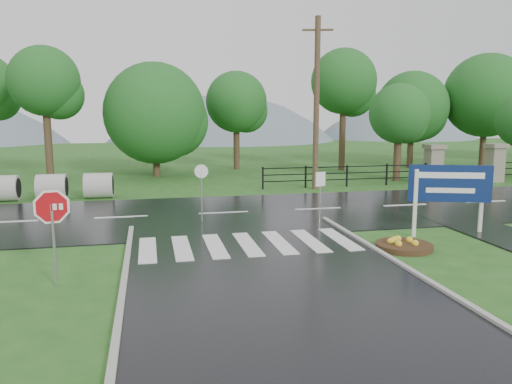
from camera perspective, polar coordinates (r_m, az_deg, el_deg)
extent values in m
plane|color=#265A1E|center=(10.77, 4.34, -13.01)|extent=(120.00, 120.00, 0.00)
cube|color=black|center=(20.18, -3.73, -2.50)|extent=(90.00, 8.00, 0.04)
cube|color=black|center=(18.15, 27.18, -4.82)|extent=(2.20, 11.00, 0.04)
cube|color=silver|center=(15.09, -12.28, -6.44)|extent=(0.50, 2.80, 0.02)
cube|color=silver|center=(15.12, -8.47, -6.30)|extent=(0.50, 2.80, 0.02)
cube|color=silver|center=(15.21, -4.69, -6.14)|extent=(0.50, 2.80, 0.02)
cube|color=silver|center=(15.36, -0.97, -5.95)|extent=(0.50, 2.80, 0.02)
cube|color=silver|center=(15.58, 2.66, -5.74)|extent=(0.50, 2.80, 0.02)
cube|color=silver|center=(15.86, 6.17, -5.52)|extent=(0.50, 2.80, 0.02)
cube|color=silver|center=(16.19, 9.55, -5.29)|extent=(0.50, 2.80, 0.02)
cube|color=gray|center=(30.24, 19.61, 2.78)|extent=(0.80, 0.80, 2.00)
cube|color=#6B6659|center=(30.14, 19.73, 4.90)|extent=(1.00, 1.00, 0.24)
cube|color=gray|center=(32.51, 25.63, 2.82)|extent=(0.80, 0.80, 2.00)
cube|color=#6B6659|center=(32.43, 25.77, 4.79)|extent=(1.00, 1.00, 0.24)
cube|color=black|center=(27.91, 10.33, 1.44)|extent=(9.50, 0.05, 0.05)
cube|color=black|center=(27.87, 10.35, 2.15)|extent=(9.50, 0.05, 0.05)
cube|color=black|center=(27.83, 10.37, 2.87)|extent=(9.50, 0.05, 0.05)
cube|color=black|center=(26.45, 0.78, 1.61)|extent=(0.08, 0.08, 1.20)
cube|color=black|center=(30.02, 18.76, 2.02)|extent=(0.08, 0.08, 1.20)
cube|color=black|center=(32.86, 26.27, 2.13)|extent=(0.08, 0.08, 1.20)
sphere|color=slate|center=(78.31, -3.73, -6.73)|extent=(48.00, 48.00, 48.00)
sphere|color=slate|center=(85.78, 15.09, -2.66)|extent=(36.00, 36.00, 36.00)
cylinder|color=#9E9B93|center=(25.66, -26.91, 0.38)|extent=(1.30, 1.20, 1.20)
cylinder|color=#9E9B93|center=(25.20, -22.30, 0.55)|extent=(1.30, 1.20, 1.20)
cylinder|color=#9E9B93|center=(24.91, -17.54, 0.72)|extent=(1.30, 1.20, 1.20)
cube|color=#939399|center=(12.57, -22.05, -6.06)|extent=(0.05, 0.05, 1.81)
cylinder|color=white|center=(12.37, -22.31, -1.57)|extent=(1.07, 0.25, 1.09)
cylinder|color=#AA0B11|center=(12.36, -22.32, -1.58)|extent=(0.93, 0.23, 0.95)
cube|color=silver|center=(17.06, 17.74, -1.24)|extent=(0.14, 0.14, 2.23)
cube|color=silver|center=(18.39, 24.38, -0.90)|extent=(0.14, 0.14, 2.23)
cube|color=#0C1D52|center=(17.60, 21.30, 0.90)|extent=(2.56, 0.92, 1.23)
cube|color=white|center=(17.54, 21.42, 1.79)|extent=(2.01, 0.69, 0.20)
cube|color=white|center=(17.61, 21.32, 0.17)|extent=(1.48, 0.51, 0.17)
cylinder|color=#332111|center=(15.65, 16.54, -5.96)|extent=(1.67, 1.67, 0.17)
cube|color=#939399|center=(18.34, 7.31, -0.87)|extent=(0.04, 0.04, 1.80)
cube|color=white|center=(18.20, 7.38, 1.47)|extent=(0.41, 0.15, 0.52)
cylinder|color=#939399|center=(18.50, -6.23, -0.42)|extent=(0.06, 0.06, 2.02)
cylinder|color=white|center=(18.35, -6.27, 2.37)|extent=(0.50, 0.12, 0.50)
cylinder|color=#473523|center=(26.50, 6.92, 9.88)|extent=(0.30, 0.30, 8.88)
cube|color=brown|center=(26.82, 7.08, 17.91)|extent=(1.55, 0.50, 0.10)
cylinder|color=#3D2B1C|center=(30.74, 15.86, 4.30)|extent=(0.47, 0.47, 3.32)
sphere|color=#1A561F|center=(30.64, 16.05, 8.63)|extent=(3.50, 3.50, 3.50)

